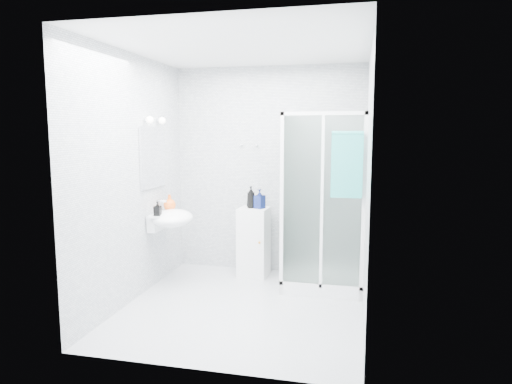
% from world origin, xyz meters
% --- Properties ---
extents(room, '(2.40, 2.60, 2.60)m').
position_xyz_m(room, '(0.00, 0.00, 1.30)').
color(room, silver).
rests_on(room, ground).
extents(shower_enclosure, '(0.90, 0.95, 2.00)m').
position_xyz_m(shower_enclosure, '(0.67, 0.77, 0.45)').
color(shower_enclosure, white).
rests_on(shower_enclosure, ground).
extents(wall_basin, '(0.46, 0.56, 0.35)m').
position_xyz_m(wall_basin, '(-0.99, 0.45, 0.80)').
color(wall_basin, white).
rests_on(wall_basin, ground).
extents(mirror, '(0.02, 0.60, 0.70)m').
position_xyz_m(mirror, '(-1.19, 0.45, 1.50)').
color(mirror, white).
rests_on(mirror, room).
extents(vanity_lights, '(0.10, 0.40, 0.08)m').
position_xyz_m(vanity_lights, '(-1.14, 0.45, 1.92)').
color(vanity_lights, silver).
rests_on(vanity_lights, room).
extents(wall_hooks, '(0.23, 0.06, 0.03)m').
position_xyz_m(wall_hooks, '(-0.25, 1.26, 1.62)').
color(wall_hooks, silver).
rests_on(wall_hooks, room).
extents(storage_cabinet, '(0.37, 0.39, 0.86)m').
position_xyz_m(storage_cabinet, '(-0.13, 1.03, 0.43)').
color(storage_cabinet, white).
rests_on(storage_cabinet, ground).
extents(hand_towel, '(0.32, 0.05, 0.68)m').
position_xyz_m(hand_towel, '(1.00, 0.36, 1.47)').
color(hand_towel, teal).
rests_on(hand_towel, shower_enclosure).
extents(shampoo_bottle_a, '(0.11, 0.11, 0.27)m').
position_xyz_m(shampoo_bottle_a, '(-0.17, 1.03, 0.99)').
color(shampoo_bottle_a, black).
rests_on(shampoo_bottle_a, storage_cabinet).
extents(shampoo_bottle_b, '(0.14, 0.14, 0.24)m').
position_xyz_m(shampoo_bottle_b, '(-0.06, 1.02, 0.98)').
color(shampoo_bottle_b, '#0D184E').
rests_on(shampoo_bottle_b, storage_cabinet).
extents(soap_dispenser_orange, '(0.16, 0.16, 0.19)m').
position_xyz_m(soap_dispenser_orange, '(-1.07, 0.62, 0.96)').
color(soap_dispenser_orange, orange).
rests_on(soap_dispenser_orange, wall_basin).
extents(soap_dispenser_black, '(0.08, 0.08, 0.16)m').
position_xyz_m(soap_dispenser_black, '(-1.05, 0.26, 0.94)').
color(soap_dispenser_black, black).
rests_on(soap_dispenser_black, wall_basin).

